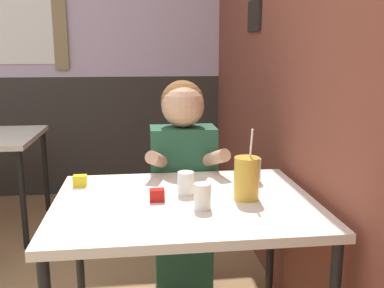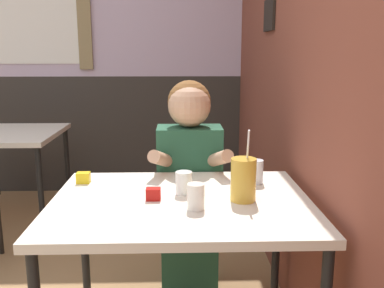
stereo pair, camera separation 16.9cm
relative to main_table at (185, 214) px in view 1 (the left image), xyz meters
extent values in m
cube|color=brown|center=(0.60, 0.98, 0.68)|extent=(0.06, 4.71, 2.70)
cube|color=black|center=(0.56, 1.08, 0.88)|extent=(0.02, 0.27, 0.19)
cube|color=#332D28|center=(-0.78, 2.36, -0.12)|extent=(5.70, 0.06, 1.10)
cube|color=white|center=(-1.31, 2.33, 0.88)|extent=(0.80, 0.01, 0.67)
cube|color=#937F56|center=(-0.85, 2.31, 0.88)|extent=(0.12, 0.02, 0.77)
cube|color=beige|center=(0.00, 0.00, 0.05)|extent=(1.06, 0.81, 0.04)
cylinder|color=black|center=(-0.49, 0.37, -0.32)|extent=(0.04, 0.04, 0.69)
cylinder|color=black|center=(0.49, 0.37, -0.32)|extent=(0.04, 0.04, 0.69)
cylinder|color=black|center=(-0.97, 1.18, -0.32)|extent=(0.04, 0.04, 0.69)
cylinder|color=black|center=(-0.97, 1.90, -0.32)|extent=(0.04, 0.04, 0.69)
cube|color=#235138|center=(0.05, 0.53, -0.44)|extent=(0.31, 0.20, 0.45)
cube|color=#235138|center=(0.05, 0.53, 0.03)|extent=(0.34, 0.20, 0.49)
sphere|color=brown|center=(0.05, 0.56, 0.40)|extent=(0.23, 0.23, 0.23)
sphere|color=tan|center=(0.05, 0.53, 0.38)|extent=(0.22, 0.22, 0.22)
cylinder|color=tan|center=(-0.09, 0.39, 0.13)|extent=(0.14, 0.27, 0.15)
cylinder|color=tan|center=(0.18, 0.39, 0.13)|extent=(0.14, 0.27, 0.15)
cylinder|color=gold|center=(0.25, -0.02, 0.15)|extent=(0.10, 0.10, 0.18)
cylinder|color=white|center=(0.27, -0.02, 0.29)|extent=(0.01, 0.04, 0.14)
cylinder|color=silver|center=(0.34, 0.21, 0.12)|extent=(0.07, 0.07, 0.11)
cylinder|color=silver|center=(0.01, 0.07, 0.11)|extent=(0.07, 0.07, 0.10)
cylinder|color=silver|center=(0.06, -0.11, 0.11)|extent=(0.07, 0.07, 0.10)
cube|color=#B7140F|center=(-0.11, 0.00, 0.09)|extent=(0.06, 0.04, 0.05)
cube|color=yellow|center=(-0.45, 0.24, 0.09)|extent=(0.06, 0.04, 0.05)
camera|label=1|loc=(-0.17, -1.66, 0.66)|focal=40.00mm
camera|label=2|loc=(-0.01, -1.67, 0.66)|focal=40.00mm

